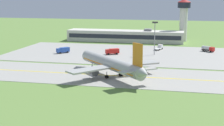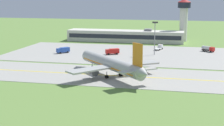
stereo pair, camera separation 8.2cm
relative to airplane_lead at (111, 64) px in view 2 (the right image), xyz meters
The scene contains 12 objects.
ground_plane 5.84m from the airplane_lead, 14.91° to the left, with size 500.00×500.00×0.00m, color olive.
taxiway_strip 5.80m from the airplane_lead, 14.91° to the left, with size 240.00×28.00×0.10m, color #9E9B93.
apron_pad 45.46m from the airplane_lead, 72.00° to the left, with size 140.00×52.00×0.10m, color #9E9B93.
taxiway_centreline 5.77m from the airplane_lead, 14.91° to the left, with size 220.00×0.60×0.01m, color yellow.
airplane_lead is the anchor object (origin of this frame).
service_truck_baggage 65.63m from the airplane_lead, 59.24° to the left, with size 6.07×5.17×2.65m.
service_truck_fuel 40.54m from the airplane_lead, 101.93° to the left, with size 6.19×4.88×2.60m.
service_truck_catering 58.62m from the airplane_lead, 79.27° to the left, with size 3.94×6.72×2.59m.
service_truck_pushback 49.28m from the airplane_lead, 129.06° to the left, with size 5.42×5.92×2.60m.
terminal_building 82.81m from the airplane_lead, 97.18° to the left, with size 65.25×11.66×7.56m.
control_tower 94.24m from the airplane_lead, 76.66° to the left, with size 7.60×7.60×23.85m.
apron_light_mast 44.12m from the airplane_lead, 76.97° to the left, with size 2.40×0.50×14.70m.
Camera 2 is at (18.86, -103.37, 25.99)m, focal length 53.30 mm.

